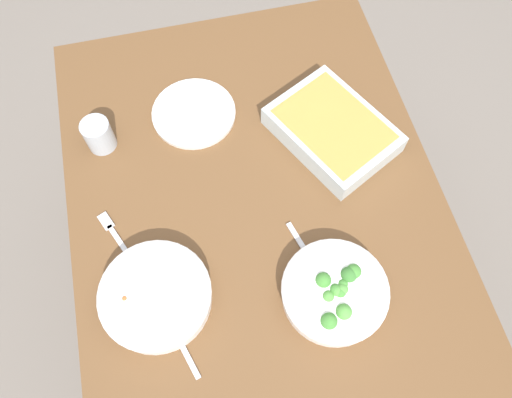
# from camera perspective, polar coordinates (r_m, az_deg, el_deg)

# --- Properties ---
(ground_plane) EXTENTS (6.00, 6.00, 0.00)m
(ground_plane) POSITION_cam_1_polar(r_m,az_deg,el_deg) (1.93, 0.00, -9.56)
(ground_plane) COLOR slate
(dining_table) EXTENTS (1.20, 0.90, 0.74)m
(dining_table) POSITION_cam_1_polar(r_m,az_deg,el_deg) (1.32, 0.00, -1.70)
(dining_table) COLOR brown
(dining_table) RESTS_ON ground_plane
(stew_bowl) EXTENTS (0.25, 0.25, 0.06)m
(stew_bowl) POSITION_cam_1_polar(r_m,az_deg,el_deg) (1.14, -11.16, -10.65)
(stew_bowl) COLOR white
(stew_bowl) RESTS_ON dining_table
(broccoli_bowl) EXTENTS (0.23, 0.23, 0.07)m
(broccoli_bowl) POSITION_cam_1_polar(r_m,az_deg,el_deg) (1.14, 8.81, -10.26)
(broccoli_bowl) COLOR white
(broccoli_bowl) RESTS_ON dining_table
(baking_dish) EXTENTS (0.37, 0.33, 0.06)m
(baking_dish) POSITION_cam_1_polar(r_m,az_deg,el_deg) (1.31, 8.58, 7.73)
(baking_dish) COLOR silver
(baking_dish) RESTS_ON dining_table
(drink_cup) EXTENTS (0.07, 0.07, 0.08)m
(drink_cup) POSITION_cam_1_polar(r_m,az_deg,el_deg) (1.34, -17.19, 6.79)
(drink_cup) COLOR #B2BCC6
(drink_cup) RESTS_ON dining_table
(side_plate) EXTENTS (0.22, 0.22, 0.01)m
(side_plate) POSITION_cam_1_polar(r_m,az_deg,el_deg) (1.37, -6.99, 9.55)
(side_plate) COLOR silver
(side_plate) RESTS_ON dining_table
(spoon_by_stew) EXTENTS (0.17, 0.07, 0.01)m
(spoon_by_stew) POSITION_cam_1_polar(r_m,az_deg,el_deg) (1.14, -9.15, -14.40)
(spoon_by_stew) COLOR silver
(spoon_by_stew) RESTS_ON dining_table
(spoon_by_broccoli) EXTENTS (0.17, 0.06, 0.01)m
(spoon_by_broccoli) POSITION_cam_1_polar(r_m,az_deg,el_deg) (1.18, 6.42, -7.16)
(spoon_by_broccoli) COLOR silver
(spoon_by_broccoli) RESTS_ON dining_table
(fork_on_table) EXTENTS (0.17, 0.09, 0.01)m
(fork_on_table) POSITION_cam_1_polar(r_m,az_deg,el_deg) (1.24, -15.33, -4.21)
(fork_on_table) COLOR silver
(fork_on_table) RESTS_ON dining_table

